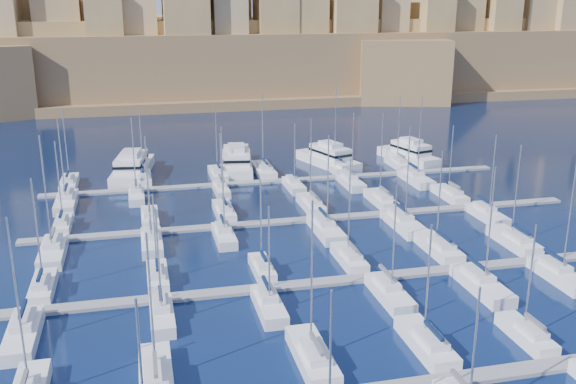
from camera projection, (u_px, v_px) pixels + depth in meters
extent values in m
plane|color=black|center=(332.00, 244.00, 87.53)|extent=(600.00, 600.00, 0.00)
cube|color=slate|center=(448.00, 381.00, 55.80)|extent=(84.00, 2.00, 0.40)
cube|color=slate|center=(362.00, 278.00, 76.29)|extent=(84.00, 2.00, 0.40)
cube|color=slate|center=(313.00, 219.00, 96.79)|extent=(84.00, 2.00, 0.40)
cube|color=slate|center=(281.00, 181.00, 117.29)|extent=(84.00, 2.00, 0.40)
cylinder|color=#9EA0A8|center=(21.00, 329.00, 51.68)|extent=(0.18, 0.18, 10.35)
cube|color=#595B60|center=(23.00, 382.00, 51.12)|extent=(0.35, 3.54, 0.35)
cube|color=silver|center=(156.00, 378.00, 55.58)|extent=(2.85, 9.49, 1.67)
cube|color=silver|center=(156.00, 372.00, 54.36)|extent=(1.99, 4.27, 0.70)
cylinder|color=#9EA0A8|center=(151.00, 302.00, 53.99)|extent=(0.18, 0.18, 12.45)
cube|color=#595B60|center=(155.00, 364.00, 53.61)|extent=(0.35, 3.80, 0.35)
cube|color=silver|center=(312.00, 358.00, 58.77)|extent=(2.90, 9.66, 1.68)
cube|color=silver|center=(315.00, 351.00, 57.53)|extent=(2.03, 4.35, 0.70)
cylinder|color=#9EA0A8|center=(312.00, 276.00, 56.94)|extent=(0.18, 0.18, 14.16)
cube|color=#595B60|center=(317.00, 344.00, 56.78)|extent=(0.35, 3.86, 0.35)
cube|color=silver|center=(426.00, 344.00, 61.06)|extent=(2.77, 9.23, 1.66)
cube|color=silver|center=(431.00, 338.00, 59.86)|extent=(1.94, 4.16, 0.70)
cylinder|color=#9EA0A8|center=(428.00, 281.00, 59.64)|extent=(0.18, 0.18, 11.13)
cube|color=#0A1838|center=(434.00, 330.00, 59.12)|extent=(0.35, 3.69, 0.35)
cube|color=silver|center=(526.00, 336.00, 62.63)|extent=(2.32, 7.74, 1.59)
cube|color=silver|center=(532.00, 329.00, 61.58)|extent=(1.62, 3.48, 0.70)
cylinder|color=#9EA0A8|center=(530.00, 277.00, 61.24)|extent=(0.18, 0.18, 10.61)
cube|color=#595B60|center=(535.00, 321.00, 60.92)|extent=(0.35, 3.09, 0.35)
cylinder|color=#9EA0A8|center=(142.00, 384.00, 42.42)|extent=(0.18, 0.18, 12.52)
cylinder|color=#9EA0A8|center=(330.00, 366.00, 45.28)|extent=(0.18, 0.18, 11.72)
cylinder|color=#9EA0A8|center=(474.00, 349.00, 48.98)|extent=(0.18, 0.18, 10.32)
cube|color=#595B60|center=(461.00, 381.00, 51.48)|extent=(0.35, 3.04, 0.35)
cube|color=silver|center=(43.00, 288.00, 72.92)|extent=(2.49, 8.31, 1.62)
cube|color=silver|center=(41.00, 282.00, 71.81)|extent=(1.75, 3.74, 0.70)
cylinder|color=#9EA0A8|center=(37.00, 231.00, 71.33)|extent=(0.18, 0.18, 12.10)
cube|color=#0A1838|center=(40.00, 275.00, 71.13)|extent=(0.35, 3.32, 0.35)
cube|color=silver|center=(158.00, 278.00, 75.63)|extent=(2.41, 8.03, 1.60)
cube|color=silver|center=(157.00, 272.00, 74.55)|extent=(1.69, 3.61, 0.70)
cylinder|color=#9EA0A8|center=(155.00, 233.00, 74.41)|extent=(0.18, 0.18, 9.46)
cube|color=#0A1838|center=(157.00, 265.00, 73.87)|extent=(0.35, 3.21, 0.35)
cube|color=silver|center=(262.00, 269.00, 78.13)|extent=(2.24, 7.45, 1.57)
cube|color=silver|center=(263.00, 263.00, 77.11)|extent=(1.56, 3.35, 0.70)
cylinder|color=#9EA0A8|center=(261.00, 221.00, 76.73)|extent=(0.18, 0.18, 10.57)
cube|color=#0A1838|center=(264.00, 256.00, 76.46)|extent=(0.35, 2.98, 0.35)
cube|color=silver|center=(349.00, 259.00, 81.10)|extent=(2.54, 8.46, 1.62)
cube|color=silver|center=(351.00, 253.00, 79.97)|extent=(1.78, 3.80, 0.70)
cylinder|color=#9EA0A8|center=(349.00, 207.00, 79.50)|extent=(0.18, 0.18, 12.15)
cube|color=#595B60|center=(353.00, 247.00, 79.28)|extent=(0.35, 3.38, 0.35)
cube|color=silver|center=(438.00, 248.00, 84.51)|extent=(2.95, 9.84, 1.69)
cube|color=silver|center=(442.00, 243.00, 83.25)|extent=(2.07, 4.43, 0.70)
cylinder|color=#9EA0A8|center=(439.00, 197.00, 82.95)|extent=(0.18, 0.18, 12.28)
cube|color=#0A1838|center=(444.00, 236.00, 82.48)|extent=(0.35, 3.94, 0.35)
cube|color=silver|center=(513.00, 242.00, 86.92)|extent=(2.92, 9.73, 1.69)
cube|color=silver|center=(518.00, 236.00, 85.67)|extent=(2.04, 4.38, 0.70)
cylinder|color=#9EA0A8|center=(517.00, 191.00, 85.33)|extent=(0.18, 0.18, 12.49)
cube|color=#0A1838|center=(521.00, 230.00, 84.91)|extent=(0.35, 3.89, 0.35)
cube|color=silver|center=(23.00, 336.00, 62.50)|extent=(2.93, 9.78, 1.69)
cube|color=silver|center=(23.00, 320.00, 63.07)|extent=(2.05, 4.40, 0.70)
cylinder|color=#9EA0A8|center=(14.00, 276.00, 60.13)|extent=(0.18, 0.18, 11.61)
cube|color=#0A1838|center=(23.00, 309.00, 63.22)|extent=(0.35, 3.91, 0.35)
cube|color=silver|center=(162.00, 317.00, 66.29)|extent=(2.41, 8.04, 1.60)
cube|color=silver|center=(161.00, 304.00, 66.71)|extent=(1.69, 3.62, 0.70)
cylinder|color=#9EA0A8|center=(159.00, 262.00, 64.07)|extent=(0.18, 0.18, 11.19)
cube|color=#0A1838|center=(160.00, 293.00, 66.78)|extent=(0.35, 3.22, 0.35)
cube|color=silver|center=(269.00, 307.00, 68.50)|extent=(2.58, 8.61, 1.63)
cube|color=silver|center=(267.00, 294.00, 68.97)|extent=(1.81, 3.88, 0.70)
cylinder|color=#9EA0A8|center=(269.00, 255.00, 66.33)|extent=(0.18, 0.18, 10.64)
cube|color=#0A1838|center=(266.00, 283.00, 69.07)|extent=(0.35, 3.44, 0.35)
cube|color=silver|center=(390.00, 295.00, 71.31)|extent=(2.73, 9.09, 1.65)
cube|color=silver|center=(387.00, 282.00, 71.82)|extent=(1.91, 4.09, 0.70)
cylinder|color=#9EA0A8|center=(394.00, 239.00, 68.92)|extent=(0.18, 0.18, 12.03)
cube|color=#595B60|center=(386.00, 271.00, 71.94)|extent=(0.35, 3.63, 0.35)
cube|color=silver|center=(482.00, 286.00, 73.32)|extent=(3.01, 10.02, 1.70)
cube|color=silver|center=(478.00, 273.00, 73.91)|extent=(2.11, 4.51, 0.70)
cylinder|color=#9EA0A8|center=(490.00, 225.00, 70.67)|extent=(0.18, 0.18, 13.46)
cube|color=#0A1838|center=(477.00, 263.00, 74.07)|extent=(0.35, 4.01, 0.35)
cube|color=silver|center=(559.00, 277.00, 75.95)|extent=(2.79, 9.30, 1.66)
cube|color=silver|center=(555.00, 264.00, 76.48)|extent=(1.95, 4.18, 0.70)
cylinder|color=#9EA0A8|center=(570.00, 218.00, 73.35)|extent=(0.18, 0.18, 13.42)
cube|color=#0A1838|center=(554.00, 255.00, 76.61)|extent=(0.35, 3.72, 0.35)
cube|color=silver|center=(63.00, 226.00, 93.18)|extent=(2.31, 7.70, 1.59)
cube|color=silver|center=(62.00, 220.00, 92.13)|extent=(1.62, 3.47, 0.70)
cylinder|color=#9EA0A8|center=(59.00, 181.00, 91.62)|extent=(0.18, 0.18, 11.69)
cube|color=#0A1838|center=(61.00, 214.00, 91.47)|extent=(0.35, 3.08, 0.35)
cube|color=silver|center=(150.00, 218.00, 96.19)|extent=(2.49, 8.30, 1.61)
cube|color=silver|center=(150.00, 213.00, 95.09)|extent=(1.74, 3.73, 0.70)
cylinder|color=#9EA0A8|center=(147.00, 175.00, 94.66)|extent=(0.18, 0.18, 11.73)
cube|color=#595B60|center=(149.00, 207.00, 94.40)|extent=(0.35, 3.32, 0.35)
cube|color=silver|center=(224.00, 212.00, 99.02)|extent=(2.71, 9.03, 1.65)
cube|color=silver|center=(225.00, 207.00, 97.84)|extent=(1.90, 4.07, 0.70)
cylinder|color=#9EA0A8|center=(222.00, 167.00, 97.41)|extent=(0.18, 0.18, 12.44)
cube|color=#0A1838|center=(225.00, 201.00, 97.12)|extent=(0.35, 3.61, 0.35)
cube|color=silver|center=(311.00, 205.00, 102.23)|extent=(2.78, 9.26, 1.66)
cube|color=silver|center=(313.00, 200.00, 101.02)|extent=(1.95, 4.17, 0.70)
cylinder|color=#9EA0A8|center=(311.00, 160.00, 100.53)|extent=(0.18, 0.18, 13.08)
cube|color=#595B60|center=(314.00, 195.00, 100.29)|extent=(0.35, 3.71, 0.35)
cube|color=silver|center=(381.00, 200.00, 104.78)|extent=(2.74, 9.14, 1.66)
cube|color=silver|center=(383.00, 195.00, 103.59)|extent=(1.92, 4.11, 0.70)
cylinder|color=#9EA0A8|center=(382.00, 155.00, 103.01)|extent=(0.18, 0.18, 13.55)
cube|color=#595B60|center=(384.00, 190.00, 102.86)|extent=(0.35, 3.66, 0.35)
cube|color=silver|center=(450.00, 195.00, 107.44)|extent=(2.70, 9.01, 1.65)
cube|color=silver|center=(453.00, 190.00, 106.26)|extent=(1.89, 4.06, 0.70)
cylinder|color=#9EA0A8|center=(451.00, 158.00, 106.03)|extent=(0.18, 0.18, 11.01)
cube|color=#595B60|center=(454.00, 185.00, 105.54)|extent=(0.35, 3.60, 0.35)
cube|color=silver|center=(53.00, 253.00, 82.89)|extent=(3.07, 10.22, 1.71)
cube|color=silver|center=(53.00, 242.00, 83.50)|extent=(2.15, 4.60, 0.70)
cylinder|color=#9EA0A8|center=(46.00, 193.00, 80.04)|extent=(0.18, 0.18, 14.79)
cube|color=#595B60|center=(52.00, 233.00, 83.67)|extent=(0.35, 4.09, 0.35)
cube|color=silver|center=(152.00, 244.00, 86.18)|extent=(2.75, 9.16, 1.66)
cube|color=silver|center=(151.00, 233.00, 86.69)|extent=(1.92, 4.12, 0.70)
cylinder|color=#9EA0A8|center=(149.00, 194.00, 83.70)|extent=(0.18, 0.18, 12.56)
cube|color=#595B60|center=(151.00, 225.00, 86.82)|extent=(0.35, 3.66, 0.35)
cube|color=silver|center=(224.00, 237.00, 88.64)|extent=(2.57, 8.56, 1.63)
cube|color=silver|center=(223.00, 227.00, 89.10)|extent=(1.80, 3.85, 0.70)
cylinder|color=#9EA0A8|center=(223.00, 197.00, 86.53)|extent=(0.18, 0.18, 10.27)
cube|color=#0A1838|center=(223.00, 219.00, 89.20)|extent=(0.35, 3.43, 0.35)
cube|color=silver|center=(326.00, 230.00, 91.09)|extent=(3.04, 10.13, 1.71)
cube|color=silver|center=(324.00, 220.00, 91.69)|extent=(2.13, 4.56, 0.70)
cylinder|color=#9EA0A8|center=(328.00, 182.00, 88.50)|extent=(0.18, 0.18, 13.01)
cube|color=#0A1838|center=(323.00, 212.00, 91.86)|extent=(0.35, 4.05, 0.35)
cube|color=silver|center=(403.00, 224.00, 93.48)|extent=(3.17, 10.57, 1.73)
cube|color=silver|center=(401.00, 214.00, 94.12)|extent=(2.22, 4.76, 0.70)
cylinder|color=#9EA0A8|center=(408.00, 175.00, 90.78)|extent=(0.18, 0.18, 13.62)
cube|color=#0A1838|center=(400.00, 206.00, 94.31)|extent=(0.35, 4.23, 0.35)
cube|color=silver|center=(487.00, 216.00, 97.34)|extent=(2.69, 8.98, 1.65)
cube|color=silver|center=(485.00, 207.00, 97.83)|extent=(1.89, 4.04, 0.70)
cylinder|color=#9EA0A8|center=(493.00, 174.00, 94.99)|extent=(0.18, 0.18, 11.74)
cube|color=#0A1838|center=(484.00, 199.00, 97.95)|extent=(0.35, 3.59, 0.35)
cube|color=silver|center=(69.00, 184.00, 114.22)|extent=(2.82, 9.40, 1.67)
cube|color=silver|center=(68.00, 179.00, 113.01)|extent=(1.97, 4.23, 0.70)
cylinder|color=#9EA0A8|center=(66.00, 143.00, 112.56)|extent=(0.18, 0.18, 12.93)
cube|color=#0A1838|center=(67.00, 174.00, 112.27)|extent=(0.35, 3.76, 0.35)
cube|color=silver|center=(144.00, 179.00, 116.97)|extent=(2.74, 9.13, 1.66)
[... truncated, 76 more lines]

